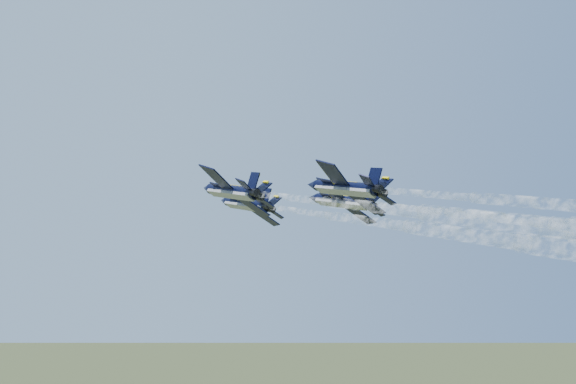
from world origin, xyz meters
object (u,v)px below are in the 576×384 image
object	(u,v)px
jet_lead	(246,204)
jet_right	(341,201)
jet_slot	(344,188)
jet_left	(231,192)

from	to	relation	value
jet_lead	jet_right	distance (m)	17.12
jet_lead	jet_right	bearing A→B (deg)	-50.32
jet_right	jet_slot	xyz separation A→B (m)	(-5.36, -14.41, 0.00)
jet_lead	jet_slot	world-z (taller)	same
jet_lead	jet_left	xyz separation A→B (m)	(-5.95, -14.52, 0.00)
jet_slot	jet_left	bearing A→B (deg)	130.97
jet_left	jet_lead	bearing A→B (deg)	48.24
jet_lead	jet_right	world-z (taller)	same
jet_lead	jet_right	size ratio (longest dim) A/B	1.00
jet_slot	jet_lead	bearing A→B (deg)	92.46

